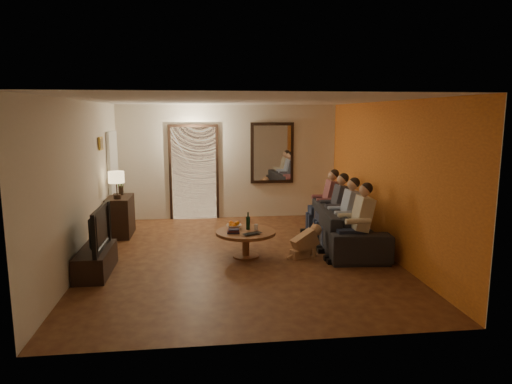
{
  "coord_description": "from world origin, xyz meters",
  "views": [
    {
      "loc": [
        -0.65,
        -7.44,
        2.38
      ],
      "look_at": [
        0.3,
        0.3,
        1.05
      ],
      "focal_mm": 32.0,
      "sensor_mm": 36.0,
      "label": 1
    }
  ],
  "objects": [
    {
      "name": "white_door",
      "position": [
        -2.46,
        2.3,
        1.02
      ],
      "size": [
        0.06,
        0.85,
        2.04
      ],
      "primitive_type": "cube",
      "color": "white",
      "rests_on": "floor"
    },
    {
      "name": "back_wall",
      "position": [
        0.0,
        3.0,
        1.3
      ],
      "size": [
        5.0,
        0.02,
        2.6
      ],
      "primitive_type": "cube",
      "color": "beige",
      "rests_on": "floor"
    },
    {
      "name": "mirror_glass",
      "position": [
        1.0,
        2.93,
        1.5
      ],
      "size": [
        0.86,
        0.02,
        1.26
      ],
      "primitive_type": "cube",
      "color": "white",
      "rests_on": "back_wall"
    },
    {
      "name": "coffee_table",
      "position": [
        0.08,
        -0.05,
        0.23
      ],
      "size": [
        1.08,
        1.08,
        0.45
      ],
      "primitive_type": "cylinder",
      "rotation": [
        0.0,
        0.0,
        -0.08
      ],
      "color": "brown",
      "rests_on": "floor"
    },
    {
      "name": "floor",
      "position": [
        0.0,
        0.0,
        0.0
      ],
      "size": [
        5.0,
        6.0,
        0.01
      ],
      "primitive_type": "cube",
      "color": "#461E12",
      "rests_on": "ground"
    },
    {
      "name": "book_stack",
      "position": [
        -0.14,
        -0.15,
        0.48
      ],
      "size": [
        0.2,
        0.15,
        0.07
      ],
      "primitive_type": null,
      "color": "black",
      "rests_on": "coffee_table"
    },
    {
      "name": "ceiling",
      "position": [
        0.0,
        0.0,
        2.6
      ],
      "size": [
        5.0,
        6.0,
        0.01
      ],
      "primitive_type": "cube",
      "color": "white",
      "rests_on": "back_wall"
    },
    {
      "name": "wine_glass",
      "position": [
        0.26,
        -0.0,
        0.5
      ],
      "size": [
        0.06,
        0.06,
        0.1
      ],
      "primitive_type": "cylinder",
      "color": "silver",
      "rests_on": "coffee_table"
    },
    {
      "name": "right_wall",
      "position": [
        2.5,
        0.0,
        1.3
      ],
      "size": [
        0.02,
        6.0,
        2.6
      ],
      "primitive_type": "cube",
      "color": "beige",
      "rests_on": "floor"
    },
    {
      "name": "tv",
      "position": [
        -2.25,
        -0.57,
        0.7
      ],
      "size": [
        1.12,
        0.15,
        0.64
      ],
      "primitive_type": "imported",
      "rotation": [
        0.0,
        0.0,
        1.57
      ],
      "color": "black",
      "rests_on": "tv_stand"
    },
    {
      "name": "dresser",
      "position": [
        -2.25,
        1.66,
        0.39
      ],
      "size": [
        0.45,
        0.88,
        0.78
      ],
      "primitive_type": "cube",
      "color": "black",
      "rests_on": "floor"
    },
    {
      "name": "sofa",
      "position": [
        1.98,
        0.4,
        0.36
      ],
      "size": [
        2.55,
        1.18,
        0.72
      ],
      "primitive_type": "imported",
      "rotation": [
        0.0,
        0.0,
        1.48
      ],
      "color": "black",
      "rests_on": "floor"
    },
    {
      "name": "tv_stand",
      "position": [
        -2.25,
        -0.57,
        0.19
      ],
      "size": [
        0.45,
        1.13,
        0.38
      ],
      "primitive_type": "cube",
      "color": "black",
      "rests_on": "floor"
    },
    {
      "name": "art_canvas",
      "position": [
        -2.46,
        1.3,
        1.85
      ],
      "size": [
        0.01,
        0.22,
        0.18
      ],
      "primitive_type": "cube",
      "color": "brown",
      "rests_on": "left_wall"
    },
    {
      "name": "orange_accent",
      "position": [
        2.49,
        0.0,
        1.3
      ],
      "size": [
        0.01,
        6.0,
        2.6
      ],
      "primitive_type": "cube",
      "color": "#C15D21",
      "rests_on": "right_wall"
    },
    {
      "name": "wine_bottle",
      "position": [
        0.13,
        0.05,
        0.6
      ],
      "size": [
        0.07,
        0.07,
        0.31
      ],
      "primitive_type": null,
      "color": "black",
      "rests_on": "coffee_table"
    },
    {
      "name": "table_lamp",
      "position": [
        -2.25,
        1.44,
        1.05
      ],
      "size": [
        0.3,
        0.3,
        0.54
      ],
      "primitive_type": null,
      "color": "beige",
      "rests_on": "dresser"
    },
    {
      "name": "dog",
      "position": [
        1.07,
        -0.17,
        0.28
      ],
      "size": [
        0.61,
        0.43,
        0.56
      ],
      "primitive_type": null,
      "rotation": [
        0.0,
        0.0,
        0.37
      ],
      "color": "#9D7648",
      "rests_on": "floor"
    },
    {
      "name": "bowl",
      "position": [
        -0.1,
        0.17,
        0.48
      ],
      "size": [
        0.26,
        0.26,
        0.06
      ],
      "primitive_type": "imported",
      "color": "white",
      "rests_on": "coffee_table"
    },
    {
      "name": "door_trim",
      "position": [
        -0.8,
        2.97,
        1.05
      ],
      "size": [
        1.12,
        0.04,
        2.22
      ],
      "primitive_type": "cube",
      "color": "black",
      "rests_on": "floor"
    },
    {
      "name": "person_c",
      "position": [
        1.88,
        0.7,
        0.6
      ],
      "size": [
        0.6,
        0.4,
        1.2
      ],
      "primitive_type": null,
      "color": "tan",
      "rests_on": "sofa"
    },
    {
      "name": "person_b",
      "position": [
        1.88,
        0.1,
        0.6
      ],
      "size": [
        0.6,
        0.4,
        1.2
      ],
      "primitive_type": null,
      "color": "tan",
      "rests_on": "sofa"
    },
    {
      "name": "person_d",
      "position": [
        1.88,
        1.3,
        0.6
      ],
      "size": [
        0.6,
        0.4,
        1.2
      ],
      "primitive_type": null,
      "color": "tan",
      "rests_on": "sofa"
    },
    {
      "name": "framed_art",
      "position": [
        -2.47,
        1.3,
        1.85
      ],
      "size": [
        0.03,
        0.28,
        0.24
      ],
      "primitive_type": "cube",
      "color": "#B28C33",
      "rests_on": "left_wall"
    },
    {
      "name": "mirror_frame",
      "position": [
        1.0,
        2.96,
        1.5
      ],
      "size": [
        1.0,
        0.05,
        1.4
      ],
      "primitive_type": "cube",
      "color": "black",
      "rests_on": "back_wall"
    },
    {
      "name": "flower_vase",
      "position": [
        -2.25,
        1.88,
        1.0
      ],
      "size": [
        0.14,
        0.14,
        0.44
      ],
      "primitive_type": null,
      "color": "#B02412",
      "rests_on": "dresser"
    },
    {
      "name": "fridge_glimpse",
      "position": [
        -0.55,
        2.98,
        0.9
      ],
      "size": [
        0.45,
        0.03,
        1.7
      ],
      "primitive_type": "cube",
      "color": "silver",
      "rests_on": "floor"
    },
    {
      "name": "front_wall",
      "position": [
        0.0,
        -3.0,
        1.3
      ],
      "size": [
        5.0,
        0.02,
        2.6
      ],
      "primitive_type": "cube",
      "color": "beige",
      "rests_on": "floor"
    },
    {
      "name": "oranges",
      "position": [
        -0.1,
        0.17,
        0.55
      ],
      "size": [
        0.2,
        0.2,
        0.08
      ],
      "primitive_type": null,
      "color": "orange",
      "rests_on": "bowl"
    },
    {
      "name": "person_a",
      "position": [
        1.88,
        -0.5,
        0.6
      ],
      "size": [
        0.6,
        0.4,
        1.2
      ],
      "primitive_type": null,
      "color": "tan",
      "rests_on": "sofa"
    },
    {
      "name": "left_wall",
      "position": [
        -2.5,
        0.0,
        1.3
      ],
      "size": [
        0.02,
        6.0,
        2.6
      ],
      "primitive_type": "cube",
      "color": "beige",
      "rests_on": "floor"
    },
    {
      "name": "laptop",
      "position": [
        0.18,
        -0.33,
        0.46
      ],
      "size": [
        0.39,
        0.34,
        0.03
      ],
      "primitive_type": "imported",
      "rotation": [
        0.0,
        0.0,
        0.49
      ],
      "color": "black",
      "rests_on": "coffee_table"
    },
    {
      "name": "kitchen_doorway",
      "position": [
        -0.8,
        2.98,
        1.05
      ],
      "size": [
        1.0,
        0.06,
        2.1
      ],
      "primitive_type": "cube",
      "color": "#FFE0A5",
      "rests_on": "floor"
    }
  ]
}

